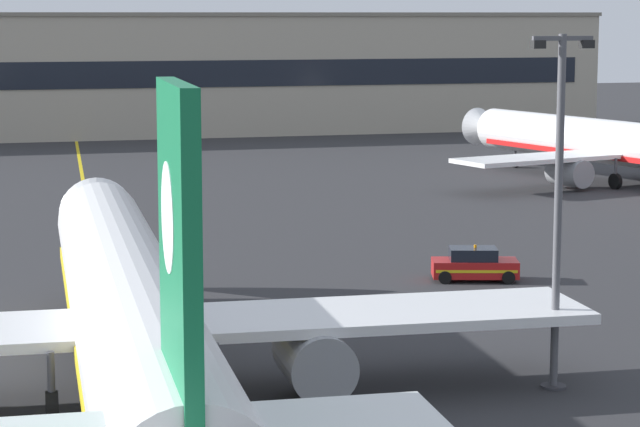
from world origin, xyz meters
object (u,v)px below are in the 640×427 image
at_px(airliner_foreground, 129,310).
at_px(airliner_background, 624,145).
at_px(apron_lamp_post, 558,206).
at_px(safety_cone_by_nose_gear, 87,298).
at_px(service_car_fourth, 474,265).

relative_size(airliner_foreground, airliner_background, 1.12).
distance_m(airliner_background, apron_lamp_post, 58.61).
bearing_deg(safety_cone_by_nose_gear, airliner_foreground, -90.35).
xyz_separation_m(airliner_foreground, service_car_fourth, (19.09, 17.30, -2.60)).
relative_size(airliner_background, safety_cone_by_nose_gear, 67.28).
height_order(airliner_foreground, airliner_background, airliner_foreground).
relative_size(airliner_foreground, safety_cone_by_nose_gear, 75.47).
height_order(airliner_background, service_car_fourth, airliner_background).
height_order(apron_lamp_post, service_car_fourth, apron_lamp_post).
bearing_deg(service_car_fourth, airliner_background, 52.04).
bearing_deg(airliner_background, airliner_foreground, -131.78).
xyz_separation_m(apron_lamp_post, service_car_fourth, (4.39, 18.60, -5.72)).
xyz_separation_m(airliner_foreground, airliner_background, (44.06, 49.31, -0.31)).
distance_m(apron_lamp_post, safety_cone_by_nose_gear, 24.16).
bearing_deg(airliner_foreground, safety_cone_by_nose_gear, 89.65).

